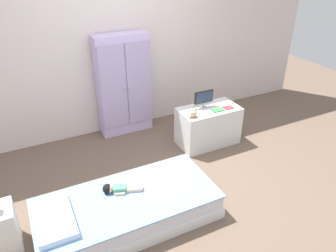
% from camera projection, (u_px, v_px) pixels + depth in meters
% --- Properties ---
extents(ground_plane, '(10.00, 10.00, 0.02)m').
position_uv_depth(ground_plane, '(168.00, 185.00, 3.68)').
color(ground_plane, brown).
extents(back_wall, '(6.40, 0.05, 2.70)m').
position_uv_depth(back_wall, '(115.00, 36.00, 4.24)').
color(back_wall, silver).
rests_on(back_wall, ground_plane).
extents(bed, '(1.74, 0.81, 0.28)m').
position_uv_depth(bed, '(128.00, 209.00, 3.15)').
color(bed, white).
rests_on(bed, ground_plane).
extents(pillow, '(0.32, 0.58, 0.06)m').
position_uv_depth(pillow, '(54.00, 219.00, 2.80)').
color(pillow, silver).
rests_on(pillow, bed).
extents(doll, '(0.38, 0.19, 0.10)m').
position_uv_depth(doll, '(115.00, 189.00, 3.13)').
color(doll, '#4CA375').
rests_on(doll, bed).
extents(nightstand, '(0.30, 0.30, 0.44)m').
position_uv_depth(nightstand, '(0.00, 230.00, 2.81)').
color(nightstand, silver).
rests_on(nightstand, ground_plane).
extents(wardrobe, '(0.73, 0.28, 1.41)m').
position_uv_depth(wardrobe, '(124.00, 85.00, 4.43)').
color(wardrobe, silver).
rests_on(wardrobe, ground_plane).
extents(tv_stand, '(0.81, 0.44, 0.52)m').
position_uv_depth(tv_stand, '(208.00, 126.00, 4.34)').
color(tv_stand, silver).
rests_on(tv_stand, ground_plane).
extents(tv_monitor, '(0.27, 0.10, 0.23)m').
position_uv_depth(tv_monitor, '(204.00, 98.00, 4.19)').
color(tv_monitor, '#99999E').
rests_on(tv_monitor, tv_stand).
extents(rocking_horse_toy, '(0.11, 0.04, 0.13)m').
position_uv_depth(rocking_horse_toy, '(194.00, 113.00, 3.96)').
color(rocking_horse_toy, '#8E6642').
rests_on(rocking_horse_toy, tv_stand).
extents(book_green, '(0.16, 0.10, 0.02)m').
position_uv_depth(book_green, '(217.00, 110.00, 4.16)').
color(book_green, '#429E51').
rests_on(book_green, tv_stand).
extents(book_red, '(0.13, 0.09, 0.01)m').
position_uv_depth(book_red, '(228.00, 108.00, 4.22)').
color(book_red, '#CC3838').
rests_on(book_red, tv_stand).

